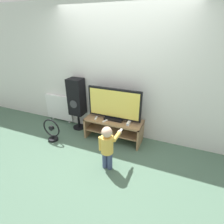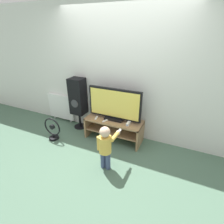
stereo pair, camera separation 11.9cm
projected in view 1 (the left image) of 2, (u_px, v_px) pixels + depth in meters
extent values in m
plane|color=#4C6B56|center=(109.00, 144.00, 3.50)|extent=(16.00, 16.00, 0.00)
cube|color=silver|center=(120.00, 74.00, 3.38)|extent=(10.00, 0.06, 2.60)
cube|color=#93704C|center=(114.00, 120.00, 3.50)|extent=(1.16, 0.45, 0.03)
cube|color=#93704C|center=(114.00, 130.00, 3.60)|extent=(1.12, 0.41, 0.02)
cube|color=#93704C|center=(90.00, 124.00, 3.78)|extent=(0.04, 0.45, 0.45)
cube|color=#93704C|center=(140.00, 135.00, 3.39)|extent=(0.04, 0.45, 0.45)
cube|color=black|center=(114.00, 118.00, 3.50)|extent=(0.38, 0.20, 0.04)
cube|color=black|center=(114.00, 104.00, 3.36)|extent=(1.08, 0.05, 0.60)
cube|color=#F2D859|center=(114.00, 104.00, 3.34)|extent=(1.01, 0.01, 0.53)
cube|color=white|center=(129.00, 122.00, 3.34)|extent=(0.05, 0.19, 0.05)
cube|color=#3F8CE5|center=(127.00, 125.00, 3.25)|extent=(0.03, 0.00, 0.01)
cube|color=white|center=(96.00, 118.00, 3.53)|extent=(0.06, 0.13, 0.02)
cylinder|color=#337FD8|center=(96.00, 118.00, 3.53)|extent=(0.01, 0.01, 0.00)
cube|color=white|center=(105.00, 121.00, 3.43)|extent=(0.08, 0.13, 0.02)
cylinder|color=#337FD8|center=(105.00, 120.00, 3.42)|extent=(0.01, 0.01, 0.00)
cylinder|color=#3F4C72|center=(105.00, 159.00, 2.86)|extent=(0.08, 0.08, 0.32)
cylinder|color=#3F4C72|center=(110.00, 161.00, 2.83)|extent=(0.08, 0.08, 0.32)
cylinder|color=#E5B74C|center=(107.00, 145.00, 2.71)|extent=(0.20, 0.20, 0.29)
sphere|color=beige|center=(107.00, 132.00, 2.62)|extent=(0.17, 0.17, 0.17)
cylinder|color=#E5B74C|center=(101.00, 144.00, 2.76)|extent=(0.06, 0.06, 0.24)
cylinder|color=#E5B74C|center=(117.00, 136.00, 2.73)|extent=(0.06, 0.24, 0.06)
sphere|color=beige|center=(119.00, 132.00, 2.83)|extent=(0.07, 0.07, 0.07)
cube|color=white|center=(120.00, 131.00, 2.86)|extent=(0.03, 0.13, 0.02)
cylinder|color=black|center=(79.00, 127.00, 4.09)|extent=(0.28, 0.28, 0.02)
cylinder|color=black|center=(79.00, 121.00, 4.02)|extent=(0.05, 0.05, 0.36)
cube|color=black|center=(77.00, 97.00, 3.77)|extent=(0.32, 0.27, 0.80)
cylinder|color=#38383D|center=(73.00, 104.00, 3.70)|extent=(0.17, 0.01, 0.17)
cylinder|color=black|center=(53.00, 139.00, 3.62)|extent=(0.20, 0.20, 0.04)
cylinder|color=black|center=(53.00, 137.00, 3.60)|extent=(0.04, 0.04, 0.06)
torus|color=black|center=(51.00, 128.00, 3.51)|extent=(0.39, 0.03, 0.39)
cylinder|color=black|center=(51.00, 128.00, 3.51)|extent=(0.10, 0.05, 0.10)
cube|color=white|center=(60.00, 107.00, 4.25)|extent=(0.71, 0.08, 0.61)
cube|color=silver|center=(53.00, 118.00, 4.48)|extent=(0.03, 0.05, 0.06)
cube|color=silver|center=(70.00, 121.00, 4.30)|extent=(0.03, 0.05, 0.06)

